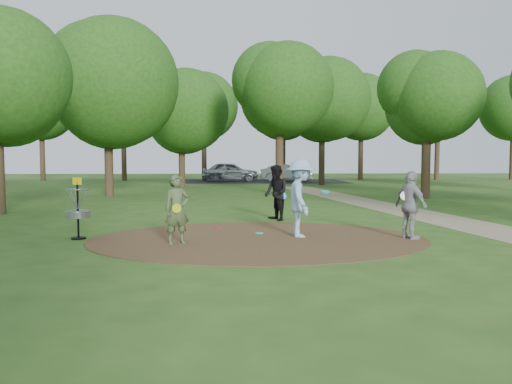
{
  "coord_description": "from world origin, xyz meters",
  "views": [
    {
      "loc": [
        -0.7,
        -12.28,
        2.04
      ],
      "look_at": [
        0.0,
        1.2,
        1.1
      ],
      "focal_mm": 35.0,
      "sensor_mm": 36.0,
      "label": 1
    }
  ],
  "objects": [
    {
      "name": "player_throwing_with_disc",
      "position": [
        1.09,
        0.28,
        1.0
      ],
      "size": [
        1.15,
        1.31,
        2.0
      ],
      "color": "#90B5D7",
      "rests_on": "ground"
    },
    {
      "name": "car_left",
      "position": [
        -0.7,
        30.34,
        0.82
      ],
      "size": [
        4.88,
        2.11,
        1.64
      ],
      "primitive_type": "imported",
      "rotation": [
        0.0,
        0.0,
        1.61
      ],
      "color": "#ADB2B5",
      "rests_on": "ground"
    },
    {
      "name": "parking_lot",
      "position": [
        2.0,
        30.0,
        0.0
      ],
      "size": [
        14.0,
        8.0,
        0.01
      ],
      "primitive_type": "cube",
      "color": "black",
      "rests_on": "ground"
    },
    {
      "name": "tree_ring",
      "position": [
        1.92,
        9.11,
        5.24
      ],
      "size": [
        37.47,
        45.86,
        9.06
      ],
      "color": "#332316",
      "rests_on": "ground"
    },
    {
      "name": "ground",
      "position": [
        0.0,
        0.0,
        0.0
      ],
      "size": [
        100.0,
        100.0,
        0.0
      ],
      "primitive_type": "plane",
      "color": "#2D5119",
      "rests_on": "ground"
    },
    {
      "name": "player_walking_with_disc",
      "position": [
        0.78,
        3.68,
        0.9
      ],
      "size": [
        0.95,
        1.06,
        1.8
      ],
      "color": "black",
      "rests_on": "ground"
    },
    {
      "name": "disc_ground_red",
      "position": [
        -1.04,
        1.88,
        0.03
      ],
      "size": [
        0.22,
        0.22,
        0.02
      ],
      "primitive_type": "cylinder",
      "color": "red",
      "rests_on": "dirt_clearing"
    },
    {
      "name": "dirt_clearing",
      "position": [
        0.0,
        0.0,
        0.01
      ],
      "size": [
        8.4,
        8.4,
        0.02
      ],
      "primitive_type": "cylinder",
      "color": "#47301C",
      "rests_on": "ground"
    },
    {
      "name": "disc_golf_basket",
      "position": [
        -4.5,
        0.3,
        0.87
      ],
      "size": [
        0.63,
        0.63,
        1.54
      ],
      "color": "black",
      "rests_on": "ground"
    },
    {
      "name": "player_observer_with_disc",
      "position": [
        -1.95,
        -0.59,
        0.82
      ],
      "size": [
        0.71,
        0.61,
        1.64
      ],
      "color": "#455632",
      "rests_on": "ground"
    },
    {
      "name": "car_right",
      "position": [
        4.11,
        29.99,
        0.72
      ],
      "size": [
        4.6,
        2.41,
        1.44
      ],
      "primitive_type": "imported",
      "rotation": [
        0.0,
        0.0,
        1.36
      ],
      "color": "#999AA0",
      "rests_on": "ground"
    },
    {
      "name": "player_waiting_with_disc",
      "position": [
        3.76,
        -0.24,
        0.85
      ],
      "size": [
        0.79,
        1.08,
        1.71
      ],
      "color": "#9C9C9F",
      "rests_on": "ground"
    },
    {
      "name": "footpath",
      "position": [
        6.5,
        2.0,
        0.01
      ],
      "size": [
        7.55,
        39.89,
        0.01
      ],
      "primitive_type": "cube",
      "rotation": [
        0.0,
        0.0,
        0.14
      ],
      "color": "#8C7A5B",
      "rests_on": "ground"
    },
    {
      "name": "disc_ground_cyan",
      "position": [
        0.07,
        0.85,
        0.03
      ],
      "size": [
        0.22,
        0.22,
        0.02
      ],
      "primitive_type": "cylinder",
      "color": "#1ABCD7",
      "rests_on": "dirt_clearing"
    }
  ]
}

